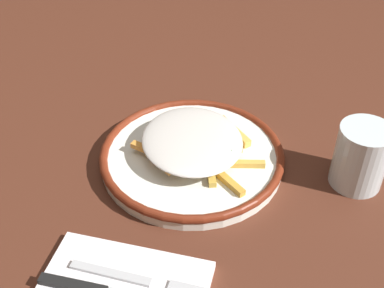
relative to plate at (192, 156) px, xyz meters
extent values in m
plane|color=#502619|center=(0.00, 0.00, -0.01)|extent=(2.60, 2.60, 0.00)
cylinder|color=white|center=(0.00, 0.00, 0.00)|extent=(0.30, 0.30, 0.02)
torus|color=maroon|center=(0.00, 0.00, 0.01)|extent=(0.30, 0.30, 0.01)
cube|color=gold|center=(0.00, 0.00, 0.02)|extent=(0.05, 0.09, 0.01)
cube|color=#EDC55A|center=(-0.01, 0.01, 0.01)|extent=(0.07, 0.07, 0.01)
cube|color=gold|center=(-0.02, 0.01, 0.01)|extent=(0.06, 0.04, 0.01)
cube|color=gold|center=(-0.03, -0.03, 0.01)|extent=(0.04, 0.06, 0.01)
cube|color=#E2AD55|center=(0.01, -0.01, 0.01)|extent=(0.03, 0.09, 0.01)
cube|color=gold|center=(0.03, 0.04, 0.01)|extent=(0.08, 0.04, 0.01)
cube|color=#EBAD4E|center=(0.00, 0.00, 0.01)|extent=(0.05, 0.08, 0.01)
cube|color=#CE8638|center=(0.00, 0.02, 0.01)|extent=(0.06, 0.06, 0.01)
cube|color=#E1B24F|center=(-0.01, 0.00, 0.01)|extent=(0.02, 0.08, 0.01)
cube|color=#DFB85A|center=(0.02, 0.03, 0.02)|extent=(0.01, 0.09, 0.01)
cube|color=#E5A24C|center=(0.04, 0.00, 0.02)|extent=(0.07, 0.05, 0.01)
cube|color=#E9BF5C|center=(0.00, 0.01, 0.01)|extent=(0.07, 0.06, 0.01)
cube|color=gold|center=(0.05, 0.07, 0.01)|extent=(0.06, 0.07, 0.01)
cube|color=gold|center=(-0.05, 0.05, 0.02)|extent=(0.08, 0.06, 0.01)
cube|color=gold|center=(-0.05, -0.02, 0.01)|extent=(0.08, 0.06, 0.01)
cube|color=#E4C262|center=(-0.01, 0.04, 0.01)|extent=(0.03, 0.07, 0.01)
cube|color=gold|center=(0.03, -0.06, 0.02)|extent=(0.03, 0.07, 0.01)
cube|color=#E7C768|center=(0.00, -0.01, 0.01)|extent=(0.03, 0.08, 0.01)
cube|color=#E5B34E|center=(-0.07, 0.05, 0.01)|extent=(0.07, 0.07, 0.01)
cube|color=gold|center=(0.01, 0.09, 0.01)|extent=(0.03, 0.06, 0.01)
ellipsoid|color=silver|center=(0.00, 0.00, 0.03)|extent=(0.24, 0.23, 0.02)
cube|color=#21652E|center=(0.00, 0.00, 0.04)|extent=(0.00, 0.00, 0.00)
cube|color=#2A692C|center=(-0.03, -0.03, 0.04)|extent=(0.00, 0.00, 0.00)
cube|color=#275C34|center=(0.04, 0.03, 0.04)|extent=(0.00, 0.00, 0.00)
cube|color=#357137|center=(0.00, 0.00, 0.04)|extent=(0.00, 0.00, 0.00)
cube|color=#216F27|center=(0.00, 0.00, 0.04)|extent=(0.00, 0.00, 0.00)
cube|color=#25572C|center=(0.00, 0.01, 0.04)|extent=(0.00, 0.00, 0.00)
cube|color=#336E36|center=(0.01, 0.07, 0.04)|extent=(0.00, 0.00, 0.00)
cube|color=silver|center=(0.25, -0.04, 0.00)|extent=(0.01, 0.11, 0.01)
cube|color=black|center=(0.28, -0.07, 0.00)|extent=(0.02, 0.09, 0.01)
cylinder|color=silver|center=(-0.03, 0.26, 0.04)|extent=(0.08, 0.08, 0.10)
camera|label=1|loc=(0.60, 0.17, 0.54)|focal=46.85mm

